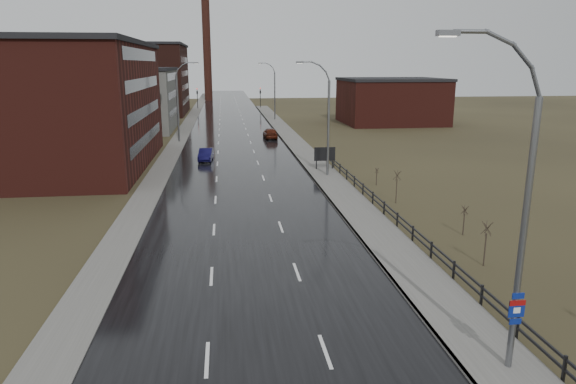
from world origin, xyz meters
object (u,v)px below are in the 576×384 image
object	(u,v)px
billboard	(325,155)
car_far	(270,133)
car_near	(206,155)
streetlight_main	(517,214)

from	to	relation	value
billboard	car_far	world-z (taller)	billboard
billboard	car_near	xyz separation A→B (m)	(-12.75, 7.17, -1.00)
billboard	car_far	size ratio (longest dim) A/B	0.52
car_far	car_near	bearing A→B (deg)	61.04
streetlight_main	car_near	size ratio (longest dim) A/B	2.84
billboard	car_near	distance (m)	14.66
car_near	car_far	size ratio (longest dim) A/B	0.88
car_near	billboard	bearing A→B (deg)	-25.49
streetlight_main	billboard	size ratio (longest dim) A/B	4.83
billboard	streetlight_main	bearing A→B (deg)	-90.97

